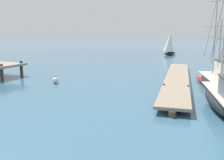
{
  "coord_description": "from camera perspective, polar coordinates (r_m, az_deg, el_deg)",
  "views": [
    {
      "loc": [
        6.45,
        -3.16,
        3.94
      ],
      "look_at": [
        1.86,
        9.57,
        1.4
      ],
      "focal_mm": 40.13,
      "sensor_mm": 36.0,
      "label": 1
    }
  ],
  "objects": [
    {
      "name": "mooring_buoy",
      "position": [
        20.37,
        -12.75,
        -0.07
      ],
      "size": [
        0.49,
        0.49,
        0.56
      ],
      "color": "silver",
      "rests_on": "ground"
    },
    {
      "name": "floating_dock",
      "position": [
        20.93,
        14.61,
        0.45
      ],
      "size": [
        3.04,
        18.06,
        0.53
      ],
      "color": "gray",
      "rests_on": "ground"
    },
    {
      "name": "distant_sailboat",
      "position": [
        46.65,
        13.01,
        8.09
      ],
      "size": [
        2.71,
        3.82,
        4.68
      ],
      "color": "black",
      "rests_on": "ground"
    },
    {
      "name": "fishing_boat_0",
      "position": [
        19.35,
        23.19,
        -0.22
      ],
      "size": [
        3.21,
        9.15,
        7.15
      ],
      "color": "black",
      "rests_on": "ground"
    }
  ]
}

